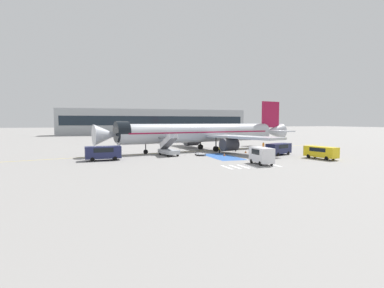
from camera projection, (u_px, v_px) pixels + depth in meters
The scene contains 24 objects.
ground_plane at pixel (197, 151), 61.44m from camera, with size 600.00×600.00×0.00m, color gray.
apron_leadline_yellow at pixel (201, 151), 62.45m from camera, with size 0.20×79.08×0.01m, color gold.
apron_stand_patch_blue at pixel (222, 157), 51.84m from camera, with size 4.48×10.87×0.01m, color #2856A8.
apron_walkway_bar_0 at pixel (227, 167), 39.72m from camera, with size 0.44×3.60×0.01m, color silver.
apron_walkway_bar_1 at pixel (235, 167), 40.07m from camera, with size 0.44×3.60×0.01m, color silver.
apron_walkway_bar_2 at pixel (243, 166), 40.43m from camera, with size 0.44×3.60×0.01m, color silver.
apron_walkway_bar_3 at pixel (251, 166), 40.79m from camera, with size 0.44×3.60×0.01m, color silver.
apron_walkway_bar_4 at pixel (259, 166), 41.14m from camera, with size 0.44×3.60×0.01m, color silver.
apron_walkway_bar_5 at pixel (267, 165), 41.50m from camera, with size 0.44×3.60×0.01m, color silver.
apron_walkway_bar_6 at pixel (274, 165), 41.86m from camera, with size 0.44×3.60×0.01m, color silver.
airliner at pixel (204, 133), 62.52m from camera, with size 44.67×34.38×10.88m.
boarding_stairs_forward at pixel (169, 150), 53.73m from camera, with size 3.20×5.52×4.00m.
fuel_tanker at pixel (191, 136), 87.09m from camera, with size 3.31×10.23×3.61m.
service_van_0 at pixel (321, 151), 48.64m from camera, with size 2.83×5.81×2.02m.
service_van_1 at pixel (279, 148), 54.53m from camera, with size 5.61×3.85×2.10m.
service_van_2 at pixel (103, 152), 46.82m from camera, with size 5.54×2.50×2.21m.
service_van_3 at pixel (261, 154), 42.33m from camera, with size 2.08×4.37×2.40m.
baggage_cart at pixel (200, 154), 53.92m from camera, with size 1.79×2.76×0.87m.
ground_crew_0 at pixel (236, 146), 61.08m from camera, with size 0.49×0.42×1.82m.
ground_crew_1 at pixel (220, 149), 57.43m from camera, with size 0.44×0.48×1.59m.
ground_crew_2 at pixel (263, 146), 62.93m from camera, with size 0.49×0.41×1.76m.
traffic_cone_0 at pixel (224, 154), 53.18m from camera, with size 0.43×0.43×0.47m.
traffic_cone_1 at pixel (246, 152), 58.30m from camera, with size 0.42×0.42×0.47m.
terminal_building at pixel (155, 122), 146.97m from camera, with size 89.89×12.10×12.10m.
Camera 1 is at (-19.28, -58.05, 5.99)m, focal length 28.00 mm.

